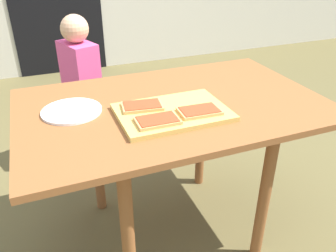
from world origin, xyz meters
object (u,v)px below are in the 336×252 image
at_px(pizza_slice_near_right, 200,111).
at_px(cutting_board, 172,112).
at_px(pizza_slice_near_left, 158,120).
at_px(child_left, 82,87).
at_px(dining_table, 173,121).
at_px(plate_white_left, 72,111).
at_px(pizza_slice_far_left, 142,106).

bearing_deg(pizza_slice_near_right, cutting_board, 146.09).
xyz_separation_m(pizza_slice_near_left, child_left, (-0.14, 0.92, -0.20)).
bearing_deg(dining_table, plate_white_left, 170.92).
height_order(dining_table, child_left, child_left).
height_order(pizza_slice_near_left, pizza_slice_near_right, same).
distance_m(dining_table, cutting_board, 0.14).
relative_size(cutting_board, pizza_slice_far_left, 2.49).
distance_m(cutting_board, pizza_slice_near_left, 0.11).
bearing_deg(pizza_slice_near_left, cutting_board, 39.46).
height_order(pizza_slice_near_left, plate_white_left, pizza_slice_near_left).
relative_size(pizza_slice_near_left, pizza_slice_far_left, 0.94).
bearing_deg(pizza_slice_far_left, cutting_board, -32.38).
bearing_deg(cutting_board, pizza_slice_far_left, 147.62).
relative_size(cutting_board, child_left, 0.44).
xyz_separation_m(pizza_slice_near_left, plate_white_left, (-0.27, 0.24, -0.02)).
bearing_deg(plate_white_left, dining_table, -9.08).
bearing_deg(pizza_slice_near_left, plate_white_left, 138.71).
bearing_deg(child_left, dining_table, -70.46).
height_order(dining_table, pizza_slice_near_left, pizza_slice_near_left).
height_order(dining_table, plate_white_left, plate_white_left).
distance_m(cutting_board, pizza_slice_near_right, 0.10).
relative_size(cutting_board, pizza_slice_near_left, 2.66).
distance_m(pizza_slice_near_right, plate_white_left, 0.49).
distance_m(dining_table, pizza_slice_near_left, 0.24).
bearing_deg(dining_table, child_left, 109.54).
bearing_deg(cutting_board, plate_white_left, 155.12).
relative_size(dining_table, child_left, 1.32).
distance_m(cutting_board, child_left, 0.90).
xyz_separation_m(dining_table, pizza_slice_near_left, (-0.13, -0.17, 0.11)).
bearing_deg(pizza_slice_near_left, pizza_slice_far_left, 95.78).
relative_size(dining_table, pizza_slice_near_left, 7.94).
height_order(pizza_slice_far_left, pizza_slice_near_right, same).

